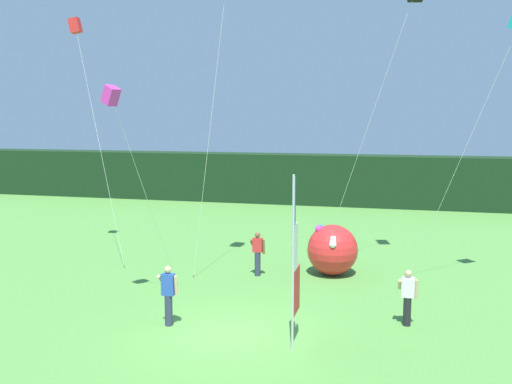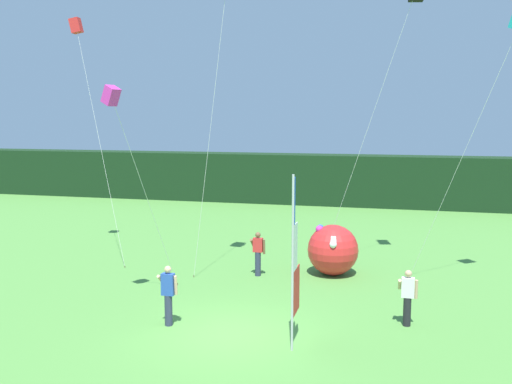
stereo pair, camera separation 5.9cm
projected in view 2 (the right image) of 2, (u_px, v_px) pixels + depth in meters
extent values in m
plane|color=#518E3D|center=(228.00, 334.00, 15.51)|extent=(120.00, 120.00, 0.00)
cube|color=black|center=(332.00, 180.00, 38.49)|extent=(80.00, 2.40, 3.39)
cylinder|color=#B7B7BC|center=(293.00, 264.00, 14.11)|extent=(0.06, 0.06, 4.53)
cube|color=red|center=(296.00, 291.00, 14.72)|extent=(0.02, 0.97, 1.21)
cube|color=white|center=(295.00, 247.00, 14.38)|extent=(0.02, 0.60, 1.21)
cube|color=blue|center=(294.00, 201.00, 14.05)|extent=(0.02, 0.23, 1.21)
cylinder|color=#2D334C|center=(169.00, 310.00, 16.10)|extent=(0.22, 0.22, 0.90)
cube|color=#284CA8|center=(168.00, 284.00, 16.00)|extent=(0.36, 0.20, 0.63)
sphere|color=tan|center=(168.00, 269.00, 15.94)|extent=(0.20, 0.20, 0.20)
cylinder|color=tan|center=(161.00, 280.00, 16.10)|extent=(0.09, 0.48, 0.42)
cylinder|color=tan|center=(176.00, 285.00, 15.95)|extent=(0.09, 0.14, 0.56)
cylinder|color=black|center=(407.00, 311.00, 16.07)|extent=(0.22, 0.22, 0.84)
cube|color=white|center=(408.00, 287.00, 15.98)|extent=(0.36, 0.20, 0.57)
sphere|color=tan|center=(408.00, 274.00, 15.93)|extent=(0.20, 0.20, 0.20)
cylinder|color=tan|center=(400.00, 284.00, 16.09)|extent=(0.09, 0.48, 0.42)
cylinder|color=tan|center=(416.00, 289.00, 15.93)|extent=(0.09, 0.14, 0.56)
cylinder|color=#2D334C|center=(258.00, 264.00, 21.16)|extent=(0.22, 0.22, 0.92)
cube|color=red|center=(258.00, 245.00, 21.06)|extent=(0.36, 0.20, 0.53)
sphere|color=brown|center=(258.00, 235.00, 21.01)|extent=(0.20, 0.20, 0.20)
cylinder|color=brown|center=(252.00, 243.00, 21.17)|extent=(0.09, 0.48, 0.42)
cylinder|color=brown|center=(264.00, 247.00, 21.02)|extent=(0.09, 0.14, 0.56)
sphere|color=red|center=(333.00, 250.00, 21.24)|extent=(1.91, 1.91, 1.91)
sphere|color=blue|center=(320.00, 228.00, 21.48)|extent=(0.27, 0.27, 0.27)
sphere|color=#DB33A8|center=(319.00, 229.00, 21.15)|extent=(0.27, 0.27, 0.27)
sphere|color=white|center=(333.00, 245.00, 20.34)|extent=(0.27, 0.27, 0.27)
cylinder|color=brown|center=(321.00, 261.00, 23.20)|extent=(0.03, 0.03, 0.08)
cylinder|color=silver|center=(366.00, 133.00, 21.97)|extent=(3.41, 0.26, 10.62)
cylinder|color=brown|center=(125.00, 267.00, 22.34)|extent=(0.03, 0.03, 0.08)
cylinder|color=silver|center=(100.00, 143.00, 23.04)|extent=(2.99, 2.03, 9.75)
cube|color=red|center=(76.00, 26.00, 23.73)|extent=(0.57, 0.48, 0.67)
cylinder|color=brown|center=(411.00, 273.00, 21.42)|extent=(0.03, 0.03, 0.08)
cylinder|color=silver|center=(462.00, 157.00, 19.74)|extent=(3.16, 1.47, 9.09)
cylinder|color=brown|center=(178.00, 284.00, 19.99)|extent=(0.03, 0.03, 0.08)
cylinder|color=silver|center=(147.00, 199.00, 18.34)|extent=(0.86, 2.79, 6.56)
cube|color=#DB33A8|center=(111.00, 96.00, 16.68)|extent=(0.64, 0.53, 0.64)
cylinder|color=brown|center=(194.00, 276.00, 21.01)|extent=(0.03, 0.03, 0.08)
cylinder|color=silver|center=(210.00, 131.00, 20.56)|extent=(1.14, 0.85, 10.85)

